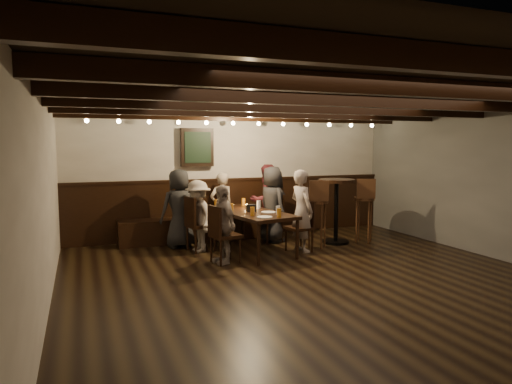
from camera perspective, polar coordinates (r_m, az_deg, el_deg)
name	(u,v)px	position (r m, az deg, el deg)	size (l,w,h in m)	color
room	(244,188)	(7.77, -1.55, 0.55)	(7.00, 7.00, 7.00)	black
dining_table	(250,214)	(7.69, -0.78, -2.83)	(1.14, 1.95, 0.69)	black
chair_left_near	(200,234)	(7.82, -7.03, -5.29)	(0.50, 0.50, 0.93)	black
chair_left_far	(224,245)	(7.03, -3.97, -6.66)	(0.47, 0.47, 0.89)	black
chair_right_near	(271,227)	(8.50, 1.86, -4.43)	(0.47, 0.47, 0.89)	black
chair_right_far	(300,236)	(7.78, 5.51, -5.52)	(0.45, 0.45, 0.85)	black
person_bench_left	(179,208)	(8.09, -9.55, -2.03)	(0.68, 0.44, 1.39)	black
person_bench_centre	(221,207)	(8.60, -4.34, -1.83)	(0.47, 0.31, 1.28)	gray
person_bench_right	(266,201)	(8.91, 1.26, -1.09)	(0.69, 0.54, 1.42)	maroon
person_left_near	(198,216)	(7.75, -7.27, -2.99)	(0.78, 0.45, 1.21)	gray
person_left_far	(222,224)	(6.95, -4.22, -4.04)	(0.70, 0.29, 1.20)	gray
person_right_near	(272,204)	(8.45, 2.05, -1.55)	(0.69, 0.45, 1.40)	#252527
person_right_far	(302,211)	(7.73, 5.73, -2.34)	(0.51, 0.33, 1.39)	gray
pint_a	(216,204)	(8.15, -4.98, -1.45)	(0.07, 0.07, 0.14)	#BF7219
pint_b	(244,202)	(8.35, -1.57, -1.25)	(0.07, 0.07, 0.14)	#BF7219
pint_c	(231,208)	(7.61, -3.11, -1.96)	(0.07, 0.07, 0.14)	#BF7219
pint_d	(259,204)	(8.00, 0.34, -1.57)	(0.07, 0.07, 0.14)	silver
pint_e	(252,211)	(7.18, -0.46, -2.44)	(0.07, 0.07, 0.14)	#BF7219
pint_f	(278,210)	(7.32, 2.77, -2.28)	(0.07, 0.07, 0.14)	silver
pint_g	(279,213)	(7.03, 2.90, -2.63)	(0.07, 0.07, 0.14)	#BF7219
plate_near	(265,217)	(7.01, 1.08, -3.16)	(0.24, 0.24, 0.01)	white
plate_far	(268,212)	(7.52, 1.57, -2.53)	(0.24, 0.24, 0.01)	white
condiment_caddy	(251,208)	(7.63, -0.59, -2.01)	(0.15, 0.10, 0.12)	black
candle	(247,207)	(8.00, -1.13, -1.90)	(0.05, 0.05, 0.05)	beige
high_top_table	(336,201)	(8.45, 10.01, -1.15)	(0.66, 0.66, 1.18)	black
bar_stool_left	(317,223)	(8.07, 7.66, -3.81)	(0.41, 0.43, 1.19)	#392312
bar_stool_right	(364,219)	(8.63, 13.33, -3.28)	(0.42, 0.43, 1.19)	#392312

